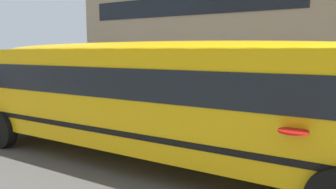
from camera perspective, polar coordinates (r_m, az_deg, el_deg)
name	(u,v)px	position (r m, az deg, el deg)	size (l,w,h in m)	color
school_bus	(161,92)	(7.53, -1.29, 0.46)	(12.49, 3.05, 2.79)	yellow
parked_car_green_far_corner	(44,81)	(20.81, -20.53, 2.23)	(3.98, 2.03, 1.64)	#236038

